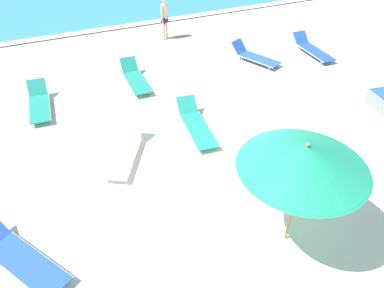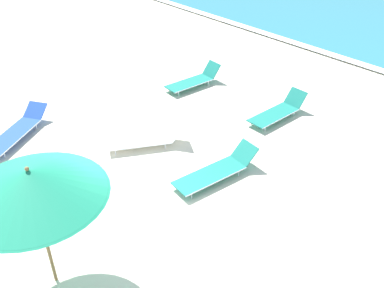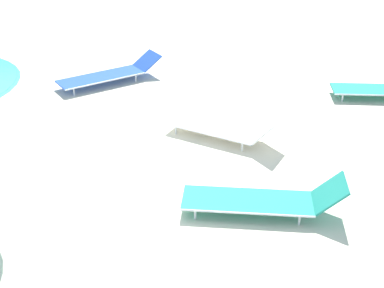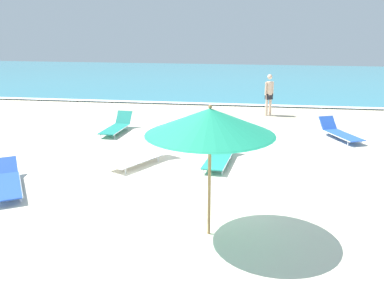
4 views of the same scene
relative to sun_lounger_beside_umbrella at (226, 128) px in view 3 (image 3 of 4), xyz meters
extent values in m
cube|color=beige|center=(1.65, -1.66, -0.30)|extent=(60.00, 60.00, 0.16)
cube|color=#B3A68B|center=(-4.60, 3.96, -0.22)|extent=(1.84, 1.04, 0.00)
cube|color=white|center=(-0.11, -0.19, -0.04)|extent=(1.34, 1.74, 0.03)
cylinder|color=silver|center=(-0.37, -0.05, -0.04)|extent=(0.84, 1.46, 0.03)
cylinder|color=silver|center=(0.15, -0.34, -0.04)|extent=(0.84, 1.46, 0.03)
cube|color=white|center=(0.39, 0.68, 0.16)|extent=(0.69, 0.62, 0.44)
cylinder|color=silver|center=(-0.65, -0.63, -0.14)|extent=(0.03, 0.03, 0.16)
cylinder|color=silver|center=(-0.20, -0.88, -0.14)|extent=(0.03, 0.03, 0.16)
cylinder|color=silver|center=(-0.01, 0.49, -0.14)|extent=(0.03, 0.03, 0.16)
cylinder|color=silver|center=(0.43, 0.24, -0.14)|extent=(0.03, 0.03, 0.16)
cube|color=#1E8475|center=(-1.84, 3.11, -0.04)|extent=(0.71, 1.65, 0.03)
cylinder|color=silver|center=(-2.14, 3.13, -0.04)|extent=(0.14, 1.61, 0.03)
cylinder|color=silver|center=(-1.54, 3.09, -0.04)|extent=(0.14, 1.61, 0.03)
cylinder|color=silver|center=(-2.13, 2.50, -0.14)|extent=(0.03, 0.03, 0.16)
cylinder|color=silver|center=(-1.62, 2.46, -0.14)|extent=(0.03, 0.03, 0.16)
cube|color=blue|center=(-2.60, -2.56, -0.04)|extent=(1.50, 1.88, 0.03)
cylinder|color=silver|center=(-2.86, -2.72, -0.04)|extent=(1.02, 1.58, 0.03)
cylinder|color=silver|center=(-2.35, -2.40, -0.04)|extent=(1.02, 1.58, 0.03)
cube|color=blue|center=(-3.22, -1.58, 0.10)|extent=(0.74, 0.71, 0.32)
cylinder|color=silver|center=(-2.43, -3.30, -0.14)|extent=(0.03, 0.03, 0.16)
cylinder|color=silver|center=(-2.00, -3.03, -0.14)|extent=(0.03, 0.03, 0.16)
cylinder|color=silver|center=(-3.20, -2.09, -0.14)|extent=(0.03, 0.03, 0.16)
cylinder|color=silver|center=(-2.77, -1.81, -0.14)|extent=(0.03, 0.03, 0.16)
cube|color=#1E8475|center=(2.18, 0.15, -0.04)|extent=(0.78, 1.85, 0.03)
cylinder|color=silver|center=(1.88, 0.18, -0.04)|extent=(0.21, 1.79, 0.03)
cylinder|color=silver|center=(2.48, 0.12, -0.04)|extent=(0.21, 1.79, 0.03)
cube|color=#1E8475|center=(2.29, 1.24, 0.14)|extent=(0.62, 0.48, 0.40)
cylinder|color=silver|center=(1.85, -0.52, -0.14)|extent=(0.03, 0.03, 0.16)
cylinder|color=silver|center=(2.36, -0.58, -0.14)|extent=(0.03, 0.03, 0.16)
cylinder|color=silver|center=(1.99, 0.87, -0.14)|extent=(0.03, 0.03, 0.16)
cylinder|color=silver|center=(2.50, 0.82, -0.14)|extent=(0.03, 0.03, 0.16)
camera|label=1|loc=(-1.39, -7.64, 6.17)|focal=35.00mm
camera|label=2|loc=(7.77, -5.47, 6.08)|focal=40.00mm
camera|label=3|loc=(8.31, -0.67, 4.12)|focal=50.00mm
camera|label=4|loc=(3.14, -11.27, 3.74)|focal=40.00mm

